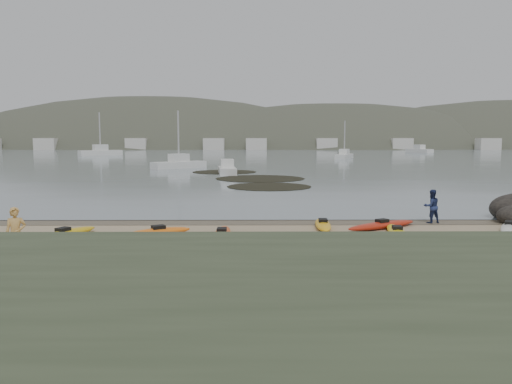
{
  "coord_description": "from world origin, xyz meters",
  "views": [
    {
      "loc": [
        -0.2,
        -25.65,
        4.32
      ],
      "look_at": [
        0.0,
        0.0,
        1.5
      ],
      "focal_mm": 35.0,
      "sensor_mm": 36.0,
      "label": 1
    }
  ],
  "objects": [
    {
      "name": "far_town",
      "position": [
        6.0,
        145.0,
        2.0
      ],
      "size": [
        199.0,
        5.0,
        4.0
      ],
      "color": "beige",
      "rests_on": "ground"
    },
    {
      "name": "kayaks",
      "position": [
        0.11,
        -4.24,
        0.17
      ],
      "size": [
        24.42,
        8.09,
        0.34
      ],
      "color": "yellow",
      "rests_on": "ground"
    },
    {
      "name": "person_west",
      "position": [
        -8.5,
        -8.37,
        0.95
      ],
      "size": [
        0.8,
        0.66,
        1.9
      ],
      "primitive_type": "imported",
      "rotation": [
        0.0,
        0.0,
        0.34
      ],
      "color": "tan",
      "rests_on": "ground"
    },
    {
      "name": "water",
      "position": [
        0.0,
        300.0,
        0.01
      ],
      "size": [
        1200.0,
        1200.0,
        0.0
      ],
      "primitive_type": "plane",
      "color": "slate",
      "rests_on": "ground"
    },
    {
      "name": "kelp_mats",
      "position": [
        -0.51,
        26.77,
        0.03
      ],
      "size": [
        12.84,
        26.02,
        0.04
      ],
      "color": "black",
      "rests_on": "water"
    },
    {
      "name": "moored_boats",
      "position": [
        -1.33,
        80.57,
        0.6
      ],
      "size": [
        90.47,
        88.62,
        1.39
      ],
      "color": "silver",
      "rests_on": "ground"
    },
    {
      "name": "ground",
      "position": [
        0.0,
        0.0,
        0.0
      ],
      "size": [
        600.0,
        600.0,
        0.0
      ],
      "primitive_type": "plane",
      "color": "tan",
      "rests_on": "ground"
    },
    {
      "name": "far_hills",
      "position": [
        39.38,
        193.97,
        -15.93
      ],
      "size": [
        550.0,
        135.0,
        80.0
      ],
      "color": "#384235",
      "rests_on": "ground"
    },
    {
      "name": "wet_sand",
      "position": [
        0.0,
        -0.3,
        0.0
      ],
      "size": [
        60.0,
        60.0,
        0.0
      ],
      "primitive_type": "plane",
      "color": "brown",
      "rests_on": "ground"
    },
    {
      "name": "bluff",
      "position": [
        0.0,
        -17.5,
        1.0
      ],
      "size": [
        60.0,
        8.0,
        2.0
      ],
      "primitive_type": "cube",
      "color": "#475138",
      "rests_on": "ground"
    },
    {
      "name": "person_east",
      "position": [
        8.86,
        -0.8,
        0.85
      ],
      "size": [
        0.93,
        0.79,
        1.71
      ],
      "primitive_type": "imported",
      "rotation": [
        0.0,
        0.0,
        3.33
      ],
      "color": "navy",
      "rests_on": "ground"
    }
  ]
}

